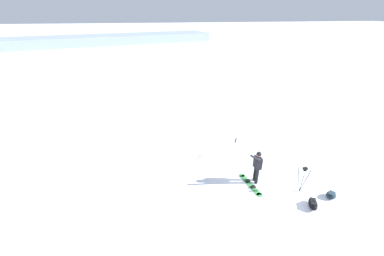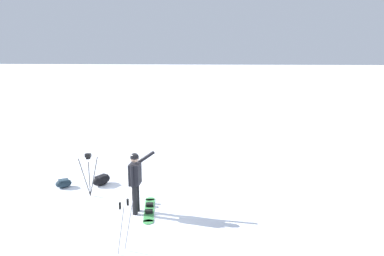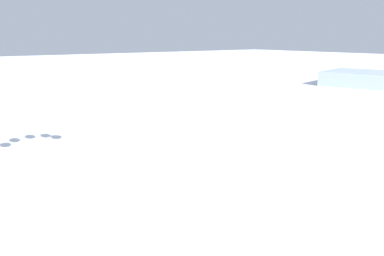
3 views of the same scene
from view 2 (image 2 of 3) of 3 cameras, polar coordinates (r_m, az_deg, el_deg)
ground_plane at (r=10.45m, az=-10.64°, el=-11.85°), size 300.00×300.00×0.00m
snowboarder at (r=9.56m, az=-8.95°, el=-7.66°), size 0.48×0.63×1.66m
snowboard at (r=10.01m, az=-6.79°, el=-12.66°), size 1.69×0.55×0.10m
gear_bag_large at (r=12.17m, az=-19.67°, el=-8.23°), size 0.58×0.61×0.26m
camera_tripod at (r=10.99m, az=-16.06°, el=-5.76°), size 0.56×0.52×1.30m
gear_bag_small at (r=12.04m, az=-14.14°, el=-7.95°), size 0.75×0.59×0.32m
ski_poles at (r=7.74m, az=-10.64°, el=-14.06°), size 0.37×0.36×1.19m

